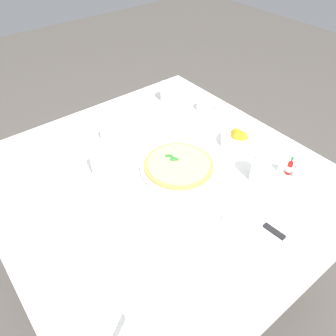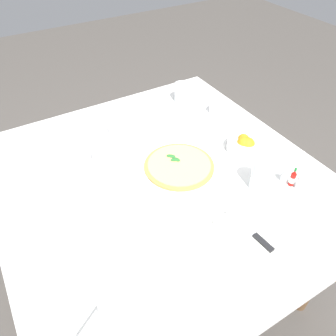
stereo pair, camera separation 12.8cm
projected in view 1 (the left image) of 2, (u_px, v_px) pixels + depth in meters
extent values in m
plane|color=#4C4742|center=(160.00, 274.00, 1.77)|extent=(8.00, 8.00, 0.00)
cube|color=white|center=(157.00, 176.00, 1.29)|extent=(1.20, 1.20, 0.02)
cube|color=white|center=(252.00, 148.00, 1.67)|extent=(1.20, 0.01, 0.28)
cube|color=white|center=(18.00, 283.00, 1.12)|extent=(1.20, 0.01, 0.28)
cube|color=white|center=(271.00, 312.00, 1.05)|extent=(0.01, 1.20, 0.28)
cube|color=white|center=(90.00, 136.00, 1.74)|extent=(0.01, 1.20, 0.28)
cylinder|color=brown|center=(318.00, 248.00, 1.47)|extent=(0.06, 0.06, 0.70)
cylinder|color=brown|center=(175.00, 141.00, 2.06)|extent=(0.06, 0.06, 0.70)
cylinder|color=brown|center=(12.00, 219.00, 1.60)|extent=(0.06, 0.06, 0.70)
cylinder|color=white|center=(179.00, 168.00, 1.31)|extent=(0.18, 0.18, 0.01)
cylinder|color=white|center=(179.00, 167.00, 1.30)|extent=(0.30, 0.30, 0.01)
cylinder|color=#C68E47|center=(179.00, 165.00, 1.30)|extent=(0.27, 0.27, 0.01)
cylinder|color=#EFD17A|center=(179.00, 164.00, 1.29)|extent=(0.25, 0.25, 0.00)
ellipsoid|color=#2D7533|center=(169.00, 156.00, 1.32)|extent=(0.04, 0.04, 0.01)
ellipsoid|color=#2D7533|center=(174.00, 159.00, 1.30)|extent=(0.03, 0.04, 0.01)
ellipsoid|color=#2D7533|center=(176.00, 159.00, 1.30)|extent=(0.04, 0.03, 0.01)
cylinder|color=white|center=(53.00, 184.00, 1.24)|extent=(0.13, 0.13, 0.01)
cylinder|color=white|center=(52.00, 178.00, 1.22)|extent=(0.08, 0.08, 0.05)
torus|color=white|center=(55.00, 186.00, 1.19)|extent=(0.04, 0.01, 0.03)
cylinder|color=black|center=(50.00, 174.00, 1.21)|extent=(0.07, 0.07, 0.00)
cylinder|color=white|center=(204.00, 110.00, 1.63)|extent=(0.13, 0.13, 0.01)
cylinder|color=white|center=(205.00, 105.00, 1.61)|extent=(0.08, 0.08, 0.05)
torus|color=white|center=(215.00, 104.00, 1.61)|extent=(0.02, 0.03, 0.03)
cylinder|color=black|center=(205.00, 101.00, 1.60)|extent=(0.07, 0.07, 0.00)
cylinder|color=white|center=(89.00, 216.00, 1.13)|extent=(0.13, 0.13, 0.01)
cylinder|color=white|center=(87.00, 210.00, 1.11)|extent=(0.08, 0.08, 0.05)
torus|color=white|center=(84.00, 199.00, 1.14)|extent=(0.04, 0.02, 0.03)
cylinder|color=black|center=(86.00, 206.00, 1.10)|extent=(0.07, 0.07, 0.00)
cylinder|color=white|center=(110.00, 139.00, 1.46)|extent=(0.13, 0.13, 0.01)
cylinder|color=white|center=(109.00, 132.00, 1.43)|extent=(0.08, 0.08, 0.06)
torus|color=white|center=(117.00, 126.00, 1.46)|extent=(0.02, 0.04, 0.03)
cylinder|color=black|center=(108.00, 127.00, 1.42)|extent=(0.07, 0.07, 0.00)
cylinder|color=white|center=(99.00, 163.00, 1.25)|extent=(0.07, 0.07, 0.12)
cylinder|color=silver|center=(100.00, 167.00, 1.27)|extent=(0.06, 0.06, 0.07)
cylinder|color=white|center=(167.00, 92.00, 1.67)|extent=(0.07, 0.07, 0.10)
cylinder|color=silver|center=(167.00, 96.00, 1.68)|extent=(0.06, 0.06, 0.06)
cylinder|color=white|center=(261.00, 167.00, 1.23)|extent=(0.07, 0.07, 0.12)
cylinder|color=silver|center=(260.00, 170.00, 1.24)|extent=(0.06, 0.06, 0.09)
cube|color=white|center=(261.00, 226.00, 1.09)|extent=(0.23, 0.15, 0.02)
cube|color=silver|center=(249.00, 214.00, 1.11)|extent=(0.12, 0.03, 0.01)
cube|color=black|center=(274.00, 231.00, 1.05)|extent=(0.08, 0.02, 0.01)
cylinder|color=white|center=(238.00, 140.00, 1.42)|extent=(0.15, 0.15, 0.04)
sphere|color=orange|center=(236.00, 134.00, 1.42)|extent=(0.05, 0.05, 0.05)
sphere|color=orange|center=(237.00, 138.00, 1.41)|extent=(0.06, 0.06, 0.06)
sphere|color=orange|center=(241.00, 138.00, 1.40)|extent=(0.06, 0.06, 0.06)
sphere|color=orange|center=(240.00, 136.00, 1.41)|extent=(0.05, 0.05, 0.05)
cylinder|color=#B7140F|center=(289.00, 168.00, 1.27)|extent=(0.02, 0.02, 0.05)
cylinder|color=white|center=(289.00, 168.00, 1.27)|extent=(0.02, 0.02, 0.02)
cone|color=#B7140F|center=(291.00, 161.00, 1.25)|extent=(0.02, 0.02, 0.02)
cylinder|color=#1E722D|center=(292.00, 158.00, 1.24)|extent=(0.01, 0.01, 0.01)
cylinder|color=white|center=(281.00, 167.00, 1.29)|extent=(0.03, 0.03, 0.04)
cylinder|color=white|center=(281.00, 168.00, 1.29)|extent=(0.02, 0.02, 0.03)
sphere|color=silver|center=(283.00, 162.00, 1.27)|extent=(0.02, 0.02, 0.02)
cylinder|color=white|center=(296.00, 173.00, 1.27)|extent=(0.03, 0.03, 0.04)
cylinder|color=#38332D|center=(296.00, 174.00, 1.27)|extent=(0.02, 0.02, 0.03)
sphere|color=silver|center=(298.00, 168.00, 1.25)|extent=(0.02, 0.02, 0.02)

